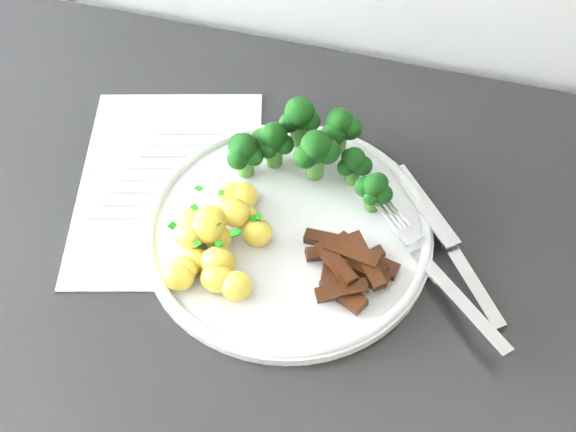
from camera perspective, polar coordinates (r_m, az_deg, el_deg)
The scene contains 8 objects.
counter at distance 1.11m, azimuth -5.16°, elevation -13.16°, with size 2.31×0.58×0.86m.
recipe_paper at distance 0.77m, azimuth -9.84°, elevation 2.82°, with size 0.27×0.33×0.00m.
plate at distance 0.71m, azimuth 0.00°, elevation -1.05°, with size 0.30×0.30×0.02m.
broccoli at distance 0.73m, azimuth 1.80°, elevation 5.94°, with size 0.18×0.10×0.07m.
potatoes at distance 0.68m, azimuth -6.14°, elevation -1.84°, with size 0.10×0.14×0.05m.
beef_strips at distance 0.67m, azimuth 5.27°, elevation -4.09°, with size 0.10×0.09×0.03m.
fork at distance 0.68m, azimuth 12.62°, elevation -4.92°, with size 0.16×0.16×0.02m.
knife at distance 0.71m, azimuth 14.06°, elevation -3.72°, with size 0.14×0.18×0.02m.
Camera 1 is at (0.12, 1.28, 1.45)m, focal length 42.44 mm.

